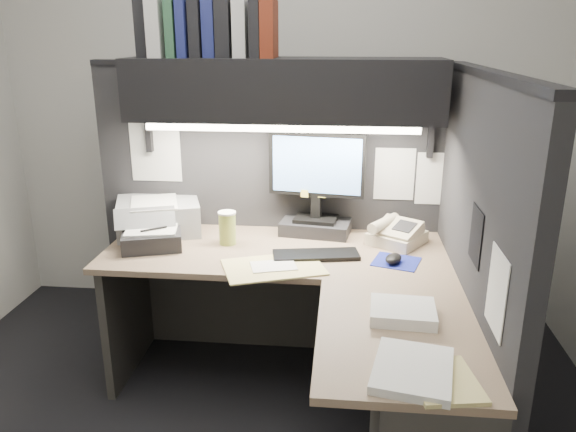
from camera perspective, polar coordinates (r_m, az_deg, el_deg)
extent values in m
cube|color=beige|center=(3.60, -1.13, 11.48)|extent=(3.50, 0.04, 2.70)
cube|color=black|center=(3.15, -1.77, 0.29)|extent=(1.90, 0.06, 1.60)
cube|color=black|center=(2.49, 18.18, -5.65)|extent=(0.06, 1.50, 1.60)
cube|color=#92785D|center=(2.83, -1.31, -3.67)|extent=(1.70, 0.68, 0.03)
cube|color=#92785D|center=(2.13, 11.21, -11.76)|extent=(0.60, 0.85, 0.03)
cube|color=#2F2C29|center=(3.25, -0.61, -7.70)|extent=(1.61, 0.02, 0.70)
cube|color=#2F2C29|center=(3.17, -15.95, -9.12)|extent=(0.04, 0.61, 0.70)
cube|color=black|center=(2.83, -0.43, 12.74)|extent=(1.55, 0.34, 0.30)
cylinder|color=white|center=(2.71, -0.75, 8.88)|extent=(1.32, 0.04, 0.04)
cube|color=black|center=(3.04, 2.83, -1.10)|extent=(0.39, 0.27, 0.07)
cube|color=black|center=(3.00, 2.87, 1.00)|extent=(0.06, 0.05, 0.12)
cube|color=black|center=(2.94, 2.93, 5.23)|extent=(0.51, 0.11, 0.33)
cube|color=#6B9EEC|center=(2.92, 2.91, 5.15)|extent=(0.46, 0.07, 0.29)
cube|color=black|center=(2.73, 2.85, -3.98)|extent=(0.43, 0.21, 0.02)
cube|color=navy|center=(2.72, 10.93, -4.57)|extent=(0.25, 0.24, 0.00)
ellipsoid|color=black|center=(2.69, 10.66, -4.27)|extent=(0.11, 0.13, 0.04)
cube|color=#C0B393|center=(2.94, 11.02, -1.83)|extent=(0.33, 0.34, 0.10)
cylinder|color=#B0AA46|center=(2.88, -6.18, -1.30)|extent=(0.10, 0.10, 0.16)
cube|color=gray|center=(3.13, -13.01, 0.01)|extent=(0.52, 0.48, 0.17)
cube|color=black|center=(2.92, -13.64, -2.28)|extent=(0.35, 0.32, 0.09)
cube|color=#D4C577|center=(2.60, -1.49, -5.22)|extent=(0.52, 0.43, 0.01)
cube|color=white|center=(2.21, 11.57, -9.53)|extent=(0.25, 0.22, 0.05)
cube|color=white|center=(1.89, 12.55, -15.03)|extent=(0.30, 0.34, 0.03)
cube|color=#D4C577|center=(1.88, 15.60, -15.80)|extent=(0.24, 0.28, 0.01)
cube|color=black|center=(2.98, -14.13, 18.22)|extent=(0.06, 0.22, 0.29)
cube|color=silver|center=(2.93, -12.94, 18.41)|extent=(0.07, 0.22, 0.30)
cube|color=#285136|center=(2.90, -11.40, 18.53)|extent=(0.04, 0.22, 0.30)
cube|color=navy|center=(2.88, -10.33, 18.60)|extent=(0.04, 0.22, 0.31)
cube|color=black|center=(2.89, -9.11, 18.27)|extent=(0.06, 0.22, 0.27)
cube|color=navy|center=(2.89, -7.73, 18.49)|extent=(0.06, 0.22, 0.28)
cube|color=black|center=(2.87, -6.35, 18.51)|extent=(0.07, 0.22, 0.28)
cube|color=silver|center=(2.86, -4.66, 18.50)|extent=(0.06, 0.22, 0.27)
cube|color=black|center=(2.82, -3.20, 18.54)|extent=(0.05, 0.22, 0.27)
cube|color=maroon|center=(2.81, -1.92, 18.46)|extent=(0.06, 0.22, 0.26)
cube|color=white|center=(3.04, 10.76, 4.20)|extent=(0.21, 0.00, 0.28)
cube|color=white|center=(3.07, 14.83, 3.67)|extent=(0.21, 0.00, 0.28)
cube|color=white|center=(3.18, -13.32, 6.47)|extent=(0.28, 0.00, 0.34)
cube|color=black|center=(2.28, 18.56, -1.92)|extent=(0.00, 0.18, 0.22)
cube|color=white|center=(1.99, 20.45, -7.24)|extent=(0.00, 0.21, 0.28)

